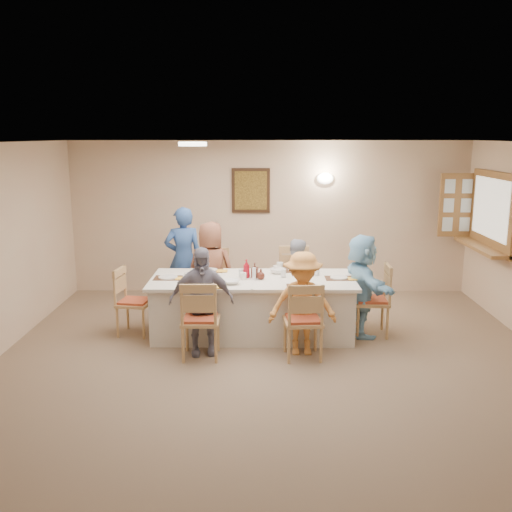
{
  "coord_description": "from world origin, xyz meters",
  "views": [
    {
      "loc": [
        -0.15,
        -5.8,
        2.58
      ],
      "look_at": [
        -0.2,
        1.4,
        1.05
      ],
      "focal_mm": 40.0,
      "sensor_mm": 36.0,
      "label": 1
    }
  ],
  "objects_px": {
    "diner_right_end": "(362,285)",
    "caregiver": "(184,258)",
    "chair_right_end": "(371,300)",
    "diner_back_right": "(295,279)",
    "chair_back_left": "(212,283)",
    "condiment_ketchup": "(246,269)",
    "diner_front_right": "(302,304)",
    "chair_back_right": "(295,282)",
    "diner_front_left": "(201,301)",
    "diner_back_left": "(211,270)",
    "dining_table": "(253,306)",
    "chair_front_right": "(303,319)",
    "chair_front_left": "(201,318)",
    "serving_hatch": "(493,212)",
    "chair_left_end": "(135,301)"
  },
  "relations": [
    {
      "from": "diner_right_end",
      "to": "caregiver",
      "type": "distance_m",
      "value": 2.73
    },
    {
      "from": "chair_right_end",
      "to": "diner_back_right",
      "type": "xyz_separation_m",
      "value": [
        -0.95,
        0.68,
        0.1
      ]
    },
    {
      "from": "chair_back_left",
      "to": "condiment_ketchup",
      "type": "height_order",
      "value": "condiment_ketchup"
    },
    {
      "from": "chair_right_end",
      "to": "diner_front_right",
      "type": "height_order",
      "value": "diner_front_right"
    },
    {
      "from": "chair_right_end",
      "to": "diner_front_right",
      "type": "relative_size",
      "value": 0.76
    },
    {
      "from": "chair_back_right",
      "to": "diner_front_right",
      "type": "xyz_separation_m",
      "value": [
        0.0,
        -1.48,
        0.12
      ]
    },
    {
      "from": "diner_back_right",
      "to": "diner_front_left",
      "type": "bearing_deg",
      "value": 57.97
    },
    {
      "from": "diner_back_right",
      "to": "condiment_ketchup",
      "type": "xyz_separation_m",
      "value": [
        -0.68,
        -0.64,
        0.3
      ]
    },
    {
      "from": "diner_back_left",
      "to": "caregiver",
      "type": "height_order",
      "value": "caregiver"
    },
    {
      "from": "dining_table",
      "to": "chair_right_end",
      "type": "distance_m",
      "value": 1.55
    },
    {
      "from": "dining_table",
      "to": "chair_front_right",
      "type": "distance_m",
      "value": 1.0
    },
    {
      "from": "diner_back_right",
      "to": "diner_front_left",
      "type": "relative_size",
      "value": 0.88
    },
    {
      "from": "dining_table",
      "to": "chair_back_right",
      "type": "relative_size",
      "value": 2.64
    },
    {
      "from": "chair_front_left",
      "to": "chair_back_left",
      "type": "bearing_deg",
      "value": -90.41
    },
    {
      "from": "chair_right_end",
      "to": "caregiver",
      "type": "relative_size",
      "value": 0.61
    },
    {
      "from": "diner_right_end",
      "to": "serving_hatch",
      "type": "bearing_deg",
      "value": -75.1
    },
    {
      "from": "chair_back_right",
      "to": "diner_back_left",
      "type": "bearing_deg",
      "value": -176.33
    },
    {
      "from": "diner_back_right",
      "to": "chair_right_end",
      "type": "bearing_deg",
      "value": 153.8
    },
    {
      "from": "serving_hatch",
      "to": "chair_back_right",
      "type": "bearing_deg",
      "value": -175.39
    },
    {
      "from": "diner_back_left",
      "to": "serving_hatch",
      "type": "bearing_deg",
      "value": -165.71
    },
    {
      "from": "diner_front_left",
      "to": "serving_hatch",
      "type": "bearing_deg",
      "value": 14.95
    },
    {
      "from": "chair_front_left",
      "to": "diner_front_right",
      "type": "bearing_deg",
      "value": -174.7
    },
    {
      "from": "chair_front_right",
      "to": "serving_hatch",
      "type": "bearing_deg",
      "value": -151.82
    },
    {
      "from": "chair_back_right",
      "to": "diner_front_right",
      "type": "distance_m",
      "value": 1.49
    },
    {
      "from": "chair_front_right",
      "to": "diner_back_left",
      "type": "relative_size",
      "value": 0.67
    },
    {
      "from": "caregiver",
      "to": "diner_back_right",
      "type": "bearing_deg",
      "value": 152.53
    },
    {
      "from": "chair_right_end",
      "to": "caregiver",
      "type": "xyz_separation_m",
      "value": [
        -2.6,
        1.15,
        0.3
      ]
    },
    {
      "from": "chair_back_left",
      "to": "diner_right_end",
      "type": "bearing_deg",
      "value": -12.73
    },
    {
      "from": "dining_table",
      "to": "chair_left_end",
      "type": "bearing_deg",
      "value": 180.0
    },
    {
      "from": "chair_front_right",
      "to": "caregiver",
      "type": "relative_size",
      "value": 0.61
    },
    {
      "from": "dining_table",
      "to": "diner_front_right",
      "type": "distance_m",
      "value": 0.94
    },
    {
      "from": "chair_front_left",
      "to": "diner_right_end",
      "type": "xyz_separation_m",
      "value": [
        2.02,
        0.8,
        0.19
      ]
    },
    {
      "from": "caregiver",
      "to": "dining_table",
      "type": "bearing_deg",
      "value": 120.83
    },
    {
      "from": "dining_table",
      "to": "caregiver",
      "type": "relative_size",
      "value": 1.71
    },
    {
      "from": "chair_front_left",
      "to": "diner_back_left",
      "type": "relative_size",
      "value": 0.68
    },
    {
      "from": "chair_left_end",
      "to": "diner_front_left",
      "type": "xyz_separation_m",
      "value": [
        0.95,
        -0.68,
        0.21
      ]
    },
    {
      "from": "chair_back_left",
      "to": "chair_left_end",
      "type": "relative_size",
      "value": 1.09
    },
    {
      "from": "diner_front_right",
      "to": "chair_right_end",
      "type": "bearing_deg",
      "value": 33.64
    },
    {
      "from": "diner_front_left",
      "to": "caregiver",
      "type": "xyz_separation_m",
      "value": [
        -0.45,
        1.83,
        0.12
      ]
    },
    {
      "from": "serving_hatch",
      "to": "chair_back_left",
      "type": "bearing_deg",
      "value": -176.75
    },
    {
      "from": "dining_table",
      "to": "diner_front_left",
      "type": "xyz_separation_m",
      "value": [
        -0.6,
        -0.68,
        0.27
      ]
    },
    {
      "from": "caregiver",
      "to": "diner_right_end",
      "type": "bearing_deg",
      "value": 143.47
    },
    {
      "from": "diner_front_left",
      "to": "condiment_ketchup",
      "type": "bearing_deg",
      "value": 46.14
    },
    {
      "from": "diner_back_left",
      "to": "chair_right_end",
      "type": "bearing_deg",
      "value": 171.81
    },
    {
      "from": "serving_hatch",
      "to": "diner_front_left",
      "type": "distance_m",
      "value": 4.48
    },
    {
      "from": "chair_back_left",
      "to": "condiment_ketchup",
      "type": "relative_size",
      "value": 4.05
    },
    {
      "from": "chair_front_left",
      "to": "diner_front_left",
      "type": "xyz_separation_m",
      "value": [
        0.0,
        0.12,
        0.18
      ]
    },
    {
      "from": "dining_table",
      "to": "condiment_ketchup",
      "type": "relative_size",
      "value": 10.98
    },
    {
      "from": "diner_front_left",
      "to": "condiment_ketchup",
      "type": "distance_m",
      "value": 0.91
    },
    {
      "from": "chair_back_right",
      "to": "condiment_ketchup",
      "type": "distance_m",
      "value": 1.09
    }
  ]
}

